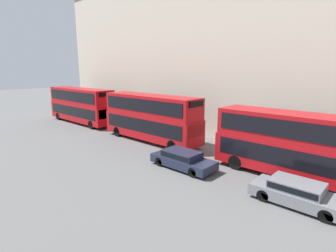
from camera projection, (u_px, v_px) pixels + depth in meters
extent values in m
cube|color=#A80F14|center=(301.00, 159.00, 16.10)|extent=(2.55, 10.81, 2.03)
cube|color=#A80F14|center=(305.00, 129.00, 15.70)|extent=(2.50, 10.60, 1.75)
cube|color=black|center=(302.00, 155.00, 16.05)|extent=(2.59, 9.95, 1.14)
cube|color=black|center=(305.00, 127.00, 15.68)|extent=(2.59, 9.95, 1.05)
cylinder|color=black|center=(236.00, 162.00, 17.99)|extent=(0.30, 1.00, 1.00)
cylinder|color=black|center=(250.00, 155.00, 19.61)|extent=(0.30, 1.00, 1.00)
cube|color=#A80F14|center=(151.00, 126.00, 24.95)|extent=(2.55, 10.75, 2.18)
cube|color=#A80F14|center=(150.00, 105.00, 24.52)|extent=(2.50, 10.53, 1.88)
cube|color=black|center=(151.00, 123.00, 24.90)|extent=(2.59, 9.89, 1.22)
cube|color=black|center=(150.00, 104.00, 24.50)|extent=(2.59, 9.89, 1.13)
cube|color=black|center=(196.00, 130.00, 21.32)|extent=(2.17, 0.06, 1.09)
cube|color=black|center=(197.00, 104.00, 20.86)|extent=(1.78, 0.06, 0.45)
cylinder|color=black|center=(172.00, 146.00, 21.85)|extent=(0.30, 1.00, 1.00)
cylinder|color=black|center=(189.00, 140.00, 23.46)|extent=(0.30, 1.00, 1.00)
cylinder|color=black|center=(118.00, 131.00, 26.84)|extent=(0.30, 1.00, 1.00)
cylinder|color=black|center=(134.00, 128.00, 28.46)|extent=(0.30, 1.00, 1.00)
cube|color=#A80F14|center=(81.00, 112.00, 33.47)|extent=(2.55, 11.44, 2.09)
cube|color=#A80F14|center=(80.00, 96.00, 33.03)|extent=(2.50, 11.21, 1.95)
cube|color=black|center=(81.00, 110.00, 33.41)|extent=(2.59, 10.52, 1.17)
cube|color=black|center=(80.00, 95.00, 33.01)|extent=(2.59, 10.52, 1.17)
cube|color=black|center=(107.00, 114.00, 29.61)|extent=(2.17, 0.06, 1.05)
cube|color=black|center=(106.00, 94.00, 29.14)|extent=(1.78, 0.06, 0.47)
cylinder|color=black|center=(91.00, 125.00, 30.12)|extent=(0.30, 1.00, 1.00)
cylinder|color=black|center=(108.00, 122.00, 31.74)|extent=(0.30, 1.00, 1.00)
cylinder|color=black|center=(59.00, 116.00, 35.57)|extent=(0.30, 1.00, 1.00)
cylinder|color=black|center=(74.00, 114.00, 37.19)|extent=(0.30, 1.00, 1.00)
cube|color=slate|center=(298.00, 196.00, 13.24)|extent=(1.85, 4.51, 0.60)
cube|color=slate|center=(297.00, 186.00, 13.20)|extent=(1.63, 2.48, 0.47)
cube|color=black|center=(297.00, 185.00, 13.20)|extent=(1.67, 2.35, 0.30)
cylinder|color=black|center=(326.00, 216.00, 11.74)|extent=(0.22, 0.64, 0.64)
cylinder|color=black|center=(334.00, 203.00, 12.91)|extent=(0.22, 0.64, 0.64)
cylinder|color=black|center=(263.00, 195.00, 13.64)|extent=(0.22, 0.64, 0.64)
cylinder|color=black|center=(275.00, 185.00, 14.82)|extent=(0.22, 0.64, 0.64)
cube|color=#1E2338|center=(183.00, 161.00, 18.22)|extent=(1.87, 4.65, 0.58)
cube|color=#1E2338|center=(182.00, 154.00, 18.19)|extent=(1.65, 2.56, 0.45)
cube|color=black|center=(182.00, 154.00, 18.18)|extent=(1.69, 2.43, 0.29)
cylinder|color=black|center=(193.00, 172.00, 16.67)|extent=(0.22, 0.64, 0.64)
cylinder|color=black|center=(207.00, 166.00, 17.86)|extent=(0.22, 0.64, 0.64)
cylinder|color=black|center=(159.00, 162.00, 18.64)|extent=(0.22, 0.64, 0.64)
cylinder|color=black|center=(175.00, 156.00, 19.83)|extent=(0.22, 0.64, 0.64)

